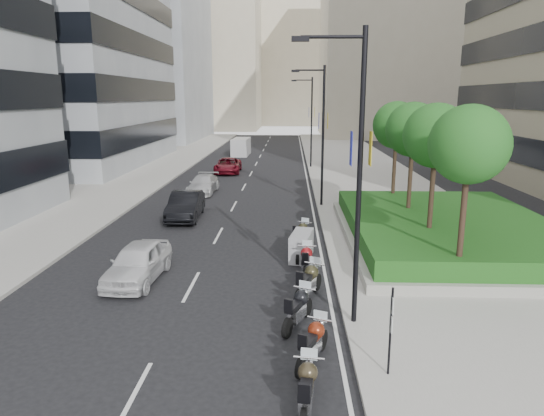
# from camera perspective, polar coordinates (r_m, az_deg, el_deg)

# --- Properties ---
(ground) EXTENTS (160.00, 160.00, 0.00)m
(ground) POSITION_cam_1_polar(r_m,az_deg,el_deg) (15.18, -6.83, -14.91)
(ground) COLOR black
(ground) RESTS_ON ground
(sidewalk_right) EXTENTS (10.00, 100.00, 0.15)m
(sidewalk_right) POSITION_cam_1_polar(r_m,az_deg,el_deg) (44.33, 10.97, 3.60)
(sidewalk_right) COLOR #9E9B93
(sidewalk_right) RESTS_ON ground
(sidewalk_left) EXTENTS (8.00, 100.00, 0.15)m
(sidewalk_left) POSITION_cam_1_polar(r_m,az_deg,el_deg) (46.07, -15.86, 3.69)
(sidewalk_left) COLOR #9E9B93
(sidewalk_left) RESTS_ON ground
(lane_edge) EXTENTS (0.12, 100.00, 0.01)m
(lane_edge) POSITION_cam_1_polar(r_m,az_deg,el_deg) (43.85, 4.09, 3.61)
(lane_edge) COLOR silver
(lane_edge) RESTS_ON ground
(lane_centre) EXTENTS (0.12, 100.00, 0.01)m
(lane_centre) POSITION_cam_1_polar(r_m,az_deg,el_deg) (43.98, -2.71, 3.66)
(lane_centre) COLOR silver
(lane_centre) RESTS_ON ground
(building_grey_far) EXTENTS (22.00, 26.00, 30.00)m
(building_grey_far) POSITION_cam_1_polar(r_m,az_deg,el_deg) (87.65, -15.98, 17.63)
(building_grey_far) COLOR gray
(building_grey_far) RESTS_ON ground
(building_cream_right) EXTENTS (28.00, 24.00, 36.00)m
(building_cream_right) POSITION_cam_1_polar(r_m,az_deg,el_deg) (95.94, 14.93, 19.04)
(building_cream_right) COLOR #B7AD93
(building_cream_right) RESTS_ON ground
(building_cream_left) EXTENTS (26.00, 24.00, 34.00)m
(building_cream_left) POSITION_cam_1_polar(r_m,az_deg,el_deg) (115.48, -8.27, 17.72)
(building_cream_left) COLOR #B7AD93
(building_cream_left) RESTS_ON ground
(building_cream_centre) EXTENTS (30.00, 24.00, 38.00)m
(building_cream_centre) POSITION_cam_1_polar(r_m,az_deg,el_deg) (133.78, 2.22, 18.02)
(building_cream_centre) COLOR #B7AD93
(building_cream_centre) RESTS_ON ground
(planter) EXTENTS (10.00, 14.00, 0.40)m
(planter) POSITION_cam_1_polar(r_m,az_deg,el_deg) (25.41, 19.91, -3.20)
(planter) COLOR gray
(planter) RESTS_ON sidewalk_right
(hedge) EXTENTS (9.40, 13.40, 0.80)m
(hedge) POSITION_cam_1_polar(r_m,az_deg,el_deg) (25.25, 20.01, -1.90)
(hedge) COLOR #1F4614
(hedge) RESTS_ON planter
(tree_0) EXTENTS (2.80, 2.80, 6.30)m
(tree_0) POSITION_cam_1_polar(r_m,az_deg,el_deg) (18.42, 22.19, 6.86)
(tree_0) COLOR #332319
(tree_0) RESTS_ON planter
(tree_1) EXTENTS (2.80, 2.80, 6.30)m
(tree_1) POSITION_cam_1_polar(r_m,az_deg,el_deg) (22.21, 18.73, 8.01)
(tree_1) COLOR #332319
(tree_1) RESTS_ON planter
(tree_2) EXTENTS (2.80, 2.80, 6.30)m
(tree_2) POSITION_cam_1_polar(r_m,az_deg,el_deg) (26.06, 16.27, 8.80)
(tree_2) COLOR #332319
(tree_2) RESTS_ON planter
(tree_3) EXTENTS (2.80, 2.80, 6.30)m
(tree_3) POSITION_cam_1_polar(r_m,az_deg,el_deg) (29.95, 14.45, 9.37)
(tree_3) COLOR #332319
(tree_3) RESTS_ON planter
(lamp_post_0) EXTENTS (2.34, 0.45, 9.00)m
(lamp_post_0) POSITION_cam_1_polar(r_m,az_deg,el_deg) (14.51, 9.70, 4.82)
(lamp_post_0) COLOR black
(lamp_post_0) RESTS_ON ground
(lamp_post_1) EXTENTS (2.34, 0.45, 9.00)m
(lamp_post_1) POSITION_cam_1_polar(r_m,az_deg,el_deg) (31.37, 5.74, 9.20)
(lamp_post_1) COLOR black
(lamp_post_1) RESTS_ON ground
(lamp_post_2) EXTENTS (2.34, 0.45, 9.00)m
(lamp_post_2) POSITION_cam_1_polar(r_m,az_deg,el_deg) (49.33, 4.50, 10.55)
(lamp_post_2) COLOR black
(lamp_post_2) RESTS_ON ground
(parking_sign) EXTENTS (0.06, 0.32, 2.50)m
(parking_sign) POSITION_cam_1_polar(r_m,az_deg,el_deg) (12.82, 13.79, -13.42)
(parking_sign) COLOR black
(parking_sign) RESTS_ON ground
(motorcycle_0) EXTENTS (0.73, 2.20, 1.09)m
(motorcycle_0) POSITION_cam_1_polar(r_m,az_deg,el_deg) (11.80, 4.11, -20.42)
(motorcycle_0) COLOR black
(motorcycle_0) RESTS_ON ground
(motorcycle_1) EXTENTS (1.05, 2.05, 1.09)m
(motorcycle_1) POSITION_cam_1_polar(r_m,az_deg,el_deg) (13.63, 4.85, -15.52)
(motorcycle_1) COLOR black
(motorcycle_1) RESTS_ON ground
(motorcycle_2) EXTENTS (1.07, 2.10, 1.11)m
(motorcycle_2) POSITION_cam_1_polar(r_m,az_deg,el_deg) (15.53, 3.10, -11.72)
(motorcycle_2) COLOR black
(motorcycle_2) RESTS_ON ground
(motorcycle_3) EXTENTS (1.14, 2.18, 1.16)m
(motorcycle_3) POSITION_cam_1_polar(r_m,az_deg,el_deg) (17.56, 4.35, -8.64)
(motorcycle_3) COLOR black
(motorcycle_3) RESTS_ON ground
(motorcycle_4) EXTENTS (0.76, 2.27, 1.13)m
(motorcycle_4) POSITION_cam_1_polar(r_m,az_deg,el_deg) (19.65, 4.03, -6.31)
(motorcycle_4) COLOR black
(motorcycle_4) RESTS_ON ground
(motorcycle_5) EXTENTS (1.16, 2.12, 1.22)m
(motorcycle_5) POSITION_cam_1_polar(r_m,az_deg,el_deg) (21.62, 3.48, -4.48)
(motorcycle_5) COLOR black
(motorcycle_5) RESTS_ON ground
(motorcycle_6) EXTENTS (1.01, 2.01, 1.06)m
(motorcycle_6) POSITION_cam_1_polar(r_m,az_deg,el_deg) (23.66, 3.44, -3.05)
(motorcycle_6) COLOR black
(motorcycle_6) RESTS_ON ground
(car_a) EXTENTS (1.99, 4.46, 1.49)m
(car_a) POSITION_cam_1_polar(r_m,az_deg,el_deg) (19.81, -15.51, -6.18)
(car_a) COLOR silver
(car_a) RESTS_ON ground
(car_b) EXTENTS (1.89, 4.90, 1.59)m
(car_b) POSITION_cam_1_polar(r_m,az_deg,el_deg) (29.15, -10.13, 0.29)
(car_b) COLOR black
(car_b) RESTS_ON ground
(car_c) EXTENTS (2.01, 4.67, 1.34)m
(car_c) POSITION_cam_1_polar(r_m,az_deg,el_deg) (36.80, -8.10, 2.78)
(car_c) COLOR #B2B3B4
(car_c) RESTS_ON ground
(car_d) EXTENTS (2.51, 5.15, 1.41)m
(car_d) POSITION_cam_1_polar(r_m,az_deg,el_deg) (46.56, -5.21, 5.01)
(car_d) COLOR maroon
(car_d) RESTS_ON ground
(delivery_van) EXTENTS (2.05, 5.03, 2.09)m
(delivery_van) POSITION_cam_1_polar(r_m,az_deg,el_deg) (60.58, -3.69, 7.12)
(delivery_van) COLOR silver
(delivery_van) RESTS_ON ground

